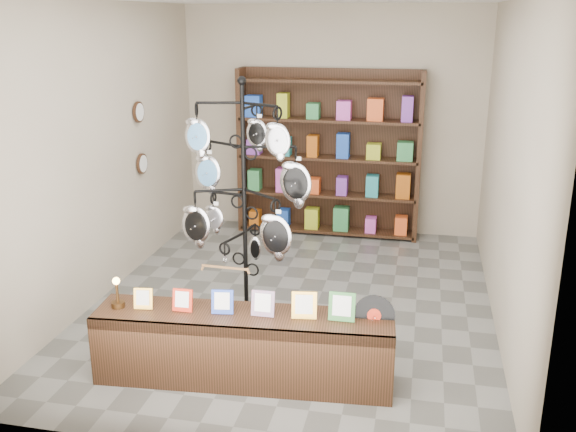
% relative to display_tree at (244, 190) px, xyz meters
% --- Properties ---
extents(ground, '(5.00, 5.00, 0.00)m').
position_rel_display_tree_xyz_m(ground, '(0.32, 0.67, -1.36)').
color(ground, slate).
rests_on(ground, ground).
extents(room_envelope, '(5.00, 5.00, 5.00)m').
position_rel_display_tree_xyz_m(room_envelope, '(0.32, 0.67, 0.49)').
color(room_envelope, '#B0A58E').
rests_on(room_envelope, ground).
extents(display_tree, '(1.20, 1.10, 2.36)m').
position_rel_display_tree_xyz_m(display_tree, '(0.00, 0.00, 0.00)').
color(display_tree, black).
rests_on(display_tree, ground).
extents(front_shelf, '(2.42, 0.67, 0.84)m').
position_rel_display_tree_xyz_m(front_shelf, '(0.22, -0.88, -1.07)').
color(front_shelf, black).
rests_on(front_shelf, ground).
extents(back_shelving, '(2.42, 0.36, 2.20)m').
position_rel_display_tree_xyz_m(back_shelving, '(0.32, 2.97, -0.33)').
color(back_shelving, black).
rests_on(back_shelving, ground).
extents(wall_clocks, '(0.03, 0.24, 0.84)m').
position_rel_display_tree_xyz_m(wall_clocks, '(-1.65, 1.47, 0.14)').
color(wall_clocks, black).
rests_on(wall_clocks, ground).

